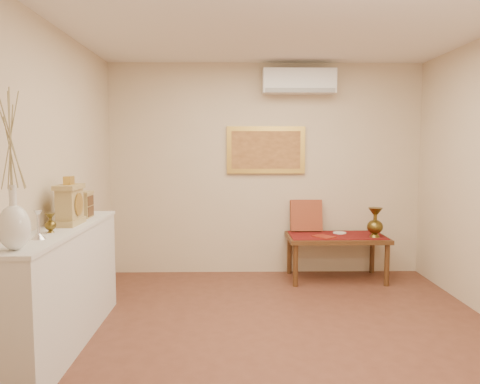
{
  "coord_description": "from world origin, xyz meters",
  "views": [
    {
      "loc": [
        -0.44,
        -3.78,
        1.63
      ],
      "look_at": [
        -0.35,
        1.15,
        1.16
      ],
      "focal_mm": 35.0,
      "sensor_mm": 36.0,
      "label": 1
    }
  ],
  "objects_px": {
    "display_ledge": "(64,286)",
    "low_table": "(336,241)",
    "wooden_chest": "(83,205)",
    "mantel_clock": "(70,204)",
    "white_vase": "(11,168)",
    "brass_urn_tall": "(375,219)"
  },
  "relations": [
    {
      "from": "low_table",
      "to": "wooden_chest",
      "type": "bearing_deg",
      "value": -153.63
    },
    {
      "from": "brass_urn_tall",
      "to": "low_table",
      "type": "bearing_deg",
      "value": 163.02
    },
    {
      "from": "mantel_clock",
      "to": "display_ledge",
      "type": "bearing_deg",
      "value": -98.26
    },
    {
      "from": "wooden_chest",
      "to": "white_vase",
      "type": "bearing_deg",
      "value": -89.66
    },
    {
      "from": "display_ledge",
      "to": "low_table",
      "type": "xyz_separation_m",
      "value": [
        2.67,
        1.88,
        -0.01
      ]
    },
    {
      "from": "wooden_chest",
      "to": "mantel_clock",
      "type": "bearing_deg",
      "value": -86.85
    },
    {
      "from": "white_vase",
      "to": "low_table",
      "type": "bearing_deg",
      "value": 45.49
    },
    {
      "from": "white_vase",
      "to": "mantel_clock",
      "type": "height_order",
      "value": "white_vase"
    },
    {
      "from": "white_vase",
      "to": "brass_urn_tall",
      "type": "height_order",
      "value": "white_vase"
    },
    {
      "from": "mantel_clock",
      "to": "low_table",
      "type": "relative_size",
      "value": 0.34
    },
    {
      "from": "white_vase",
      "to": "wooden_chest",
      "type": "distance_m",
      "value": 1.44
    },
    {
      "from": "display_ledge",
      "to": "mantel_clock",
      "type": "bearing_deg",
      "value": 81.74
    },
    {
      "from": "wooden_chest",
      "to": "low_table",
      "type": "distance_m",
      "value": 3.05
    },
    {
      "from": "wooden_chest",
      "to": "low_table",
      "type": "xyz_separation_m",
      "value": [
        2.67,
        1.33,
        -0.62
      ]
    },
    {
      "from": "display_ledge",
      "to": "low_table",
      "type": "relative_size",
      "value": 1.68
    },
    {
      "from": "mantel_clock",
      "to": "wooden_chest",
      "type": "distance_m",
      "value": 0.4
    },
    {
      "from": "brass_urn_tall",
      "to": "wooden_chest",
      "type": "distance_m",
      "value": 3.35
    },
    {
      "from": "brass_urn_tall",
      "to": "display_ledge",
      "type": "bearing_deg",
      "value": -150.67
    },
    {
      "from": "display_ledge",
      "to": "wooden_chest",
      "type": "xyz_separation_m",
      "value": [
        0.0,
        0.55,
        0.61
      ]
    },
    {
      "from": "low_table",
      "to": "display_ledge",
      "type": "bearing_deg",
      "value": -144.9
    },
    {
      "from": "display_ledge",
      "to": "brass_urn_tall",
      "type": "bearing_deg",
      "value": 29.33
    },
    {
      "from": "white_vase",
      "to": "display_ledge",
      "type": "height_order",
      "value": "white_vase"
    }
  ]
}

